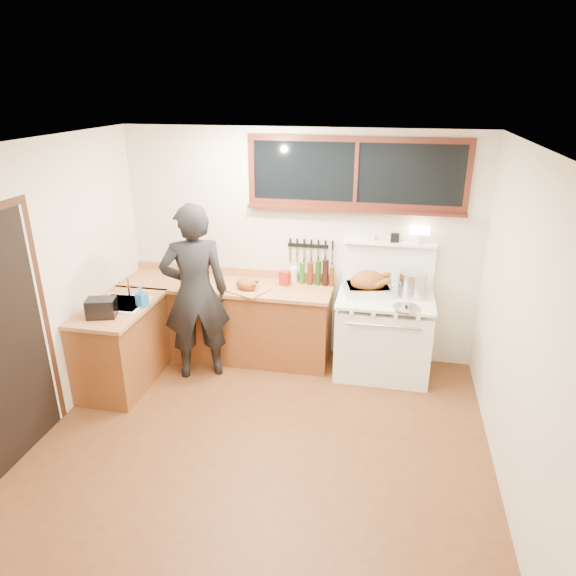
% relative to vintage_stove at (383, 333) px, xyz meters
% --- Properties ---
extents(ground_plane, '(4.00, 3.50, 0.02)m').
position_rel_vintage_stove_xyz_m(ground_plane, '(-1.00, -1.41, -0.48)').
color(ground_plane, '#532C15').
extents(room_shell, '(4.10, 3.60, 2.65)m').
position_rel_vintage_stove_xyz_m(room_shell, '(-1.00, -1.41, 1.18)').
color(room_shell, beige).
rests_on(room_shell, ground).
extents(counter_back, '(2.44, 0.64, 1.00)m').
position_rel_vintage_stove_xyz_m(counter_back, '(-1.80, 0.04, -0.01)').
color(counter_back, brown).
rests_on(counter_back, ground).
extents(counter_left, '(0.64, 1.09, 0.90)m').
position_rel_vintage_stove_xyz_m(counter_left, '(-2.70, -0.79, -0.02)').
color(counter_left, brown).
rests_on(counter_left, ground).
extents(sink_unit, '(0.50, 0.45, 0.37)m').
position_rel_vintage_stove_xyz_m(sink_unit, '(-2.68, -0.71, 0.38)').
color(sink_unit, white).
rests_on(sink_unit, counter_left).
extents(vintage_stove, '(1.02, 0.74, 1.61)m').
position_rel_vintage_stove_xyz_m(vintage_stove, '(0.00, 0.00, 0.00)').
color(vintage_stove, white).
rests_on(vintage_stove, ground).
extents(back_window, '(2.32, 0.13, 0.77)m').
position_rel_vintage_stove_xyz_m(back_window, '(-0.40, 0.31, 1.60)').
color(back_window, black).
rests_on(back_window, room_shell).
extents(left_doorway, '(0.02, 1.04, 2.17)m').
position_rel_vintage_stove_xyz_m(left_doorway, '(-2.99, -1.96, 0.62)').
color(left_doorway, black).
rests_on(left_doorway, ground).
extents(knife_strip, '(0.52, 0.03, 0.28)m').
position_rel_vintage_stove_xyz_m(knife_strip, '(-0.88, 0.32, 0.84)').
color(knife_strip, black).
rests_on(knife_strip, room_shell).
extents(man, '(0.83, 0.71, 1.93)m').
position_rel_vintage_stove_xyz_m(man, '(-1.97, -0.44, 0.50)').
color(man, black).
rests_on(man, ground).
extents(soap_bottle, '(0.12, 0.13, 0.21)m').
position_rel_vintage_stove_xyz_m(soap_bottle, '(-2.43, -0.73, 0.54)').
color(soap_bottle, blue).
rests_on(soap_bottle, counter_left).
extents(toaster, '(0.31, 0.26, 0.19)m').
position_rel_vintage_stove_xyz_m(toaster, '(-2.70, -1.05, 0.52)').
color(toaster, black).
rests_on(toaster, counter_left).
extents(cutting_board, '(0.53, 0.48, 0.14)m').
position_rel_vintage_stove_xyz_m(cutting_board, '(-1.51, -0.12, 0.49)').
color(cutting_board, '#B17346').
rests_on(cutting_board, counter_back).
extents(roast_turkey, '(0.55, 0.47, 0.26)m').
position_rel_vintage_stove_xyz_m(roast_turkey, '(-0.19, 0.06, 0.54)').
color(roast_turkey, silver).
rests_on(roast_turkey, vintage_stove).
extents(stockpot, '(0.38, 0.38, 0.27)m').
position_rel_vintage_stove_xyz_m(stockpot, '(0.26, 0.08, 0.57)').
color(stockpot, silver).
rests_on(stockpot, vintage_stove).
extents(saucepan, '(0.19, 0.28, 0.11)m').
position_rel_vintage_stove_xyz_m(saucepan, '(-0.04, 0.19, 0.49)').
color(saucepan, silver).
rests_on(saucepan, vintage_stove).
extents(pot_lid, '(0.30, 0.30, 0.04)m').
position_rel_vintage_stove_xyz_m(pot_lid, '(0.21, -0.28, 0.44)').
color(pot_lid, silver).
rests_on(pot_lid, vintage_stove).
extents(coffee_tin, '(0.13, 0.11, 0.17)m').
position_rel_vintage_stove_xyz_m(coffee_tin, '(-1.13, 0.14, 0.51)').
color(coffee_tin, maroon).
rests_on(coffee_tin, counter_back).
extents(pitcher, '(0.09, 0.09, 0.17)m').
position_rel_vintage_stove_xyz_m(pitcher, '(-1.05, 0.27, 0.51)').
color(pitcher, white).
rests_on(pitcher, counter_back).
extents(bottle_cluster, '(0.40, 0.07, 0.30)m').
position_rel_vintage_stove_xyz_m(bottle_cluster, '(-0.77, 0.22, 0.57)').
color(bottle_cluster, black).
rests_on(bottle_cluster, counter_back).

